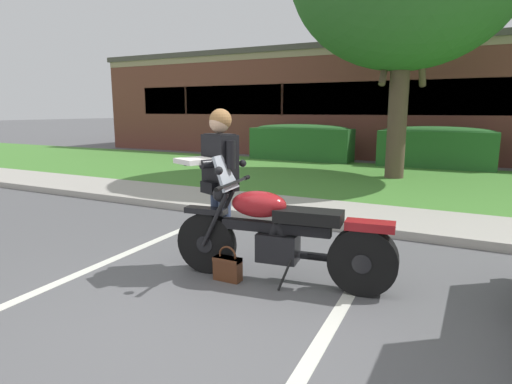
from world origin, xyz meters
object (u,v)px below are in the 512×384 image
at_px(handbag, 228,267).
at_px(brick_building, 426,103).
at_px(hedge_center_left, 436,147).
at_px(rider_person, 218,176).
at_px(motorcycle, 288,235).
at_px(hedge_left, 301,142).

relative_size(handbag, brick_building, 0.01).
bearing_deg(hedge_center_left, rider_person, -97.48).
relative_size(motorcycle, hedge_left, 0.66).
relative_size(handbag, hedge_left, 0.11).
height_order(handbag, brick_building, brick_building).
bearing_deg(brick_building, rider_person, -90.53).
xyz_separation_m(rider_person, handbag, (0.26, -0.27, -0.86)).
bearing_deg(hedge_center_left, handbag, -95.78).
distance_m(rider_person, hedge_left, 10.09).
height_order(motorcycle, hedge_left, motorcycle).
bearing_deg(hedge_center_left, motorcycle, -92.62).
distance_m(rider_person, brick_building, 16.55).
bearing_deg(hedge_center_left, hedge_left, 180.00).
bearing_deg(hedge_center_left, brick_building, 99.23).
height_order(hedge_left, hedge_center_left, same).
bearing_deg(hedge_left, handbag, -72.38).
relative_size(rider_person, handbag, 4.74).
xyz_separation_m(motorcycle, hedge_center_left, (0.44, 9.72, 0.16)).
height_order(rider_person, hedge_center_left, rider_person).
relative_size(handbag, hedge_center_left, 0.11).
bearing_deg(handbag, hedge_left, 107.62).
height_order(rider_person, handbag, rider_person).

